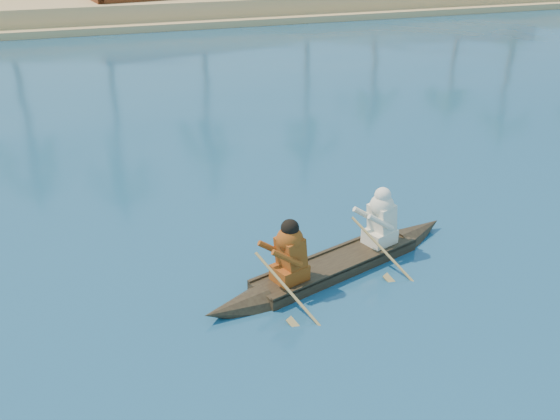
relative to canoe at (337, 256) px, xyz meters
name	(u,v)px	position (x,y,z in m)	size (l,w,h in m)	color
ground	(154,211)	(-2.71, 3.52, -0.29)	(160.00, 160.00, 0.00)	navy
canoe	(337,256)	(0.00, 0.00, 0.00)	(5.44, 2.40, 1.51)	#38301E
barge_mid	(200,3)	(4.28, 30.52, 0.48)	(13.68, 6.32, 2.20)	maroon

